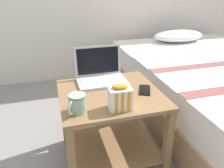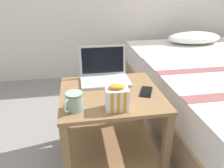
% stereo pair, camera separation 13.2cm
% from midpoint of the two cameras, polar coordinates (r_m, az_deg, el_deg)
% --- Properties ---
extents(ground_plane, '(8.00, 8.00, 0.00)m').
position_cam_midpoint_polar(ground_plane, '(1.71, -2.76, -18.69)').
color(ground_plane, gray).
extents(bed, '(1.61, 2.06, 0.65)m').
position_cam_midpoint_polar(bed, '(2.41, 23.71, 0.34)').
color(bed, '#997A56').
rests_on(bed, ground_plane).
extents(bedside_table, '(0.64, 0.59, 0.54)m').
position_cam_midpoint_polar(bedside_table, '(1.49, -3.04, -8.87)').
color(bedside_table, olive).
rests_on(bedside_table, ground_plane).
extents(laptop, '(0.34, 0.25, 0.23)m').
position_cam_midpoint_polar(laptop, '(1.55, -5.41, 2.44)').
color(laptop, '#B7BABC').
rests_on(laptop, bedside_table).
extents(mug_front_left, '(0.11, 0.12, 0.10)m').
position_cam_midpoint_polar(mug_front_left, '(1.19, -12.25, -4.87)').
color(mug_front_left, '#8CA593').
rests_on(mug_front_left, bedside_table).
extents(snack_bag, '(0.13, 0.10, 0.15)m').
position_cam_midpoint_polar(snack_bag, '(1.19, -0.95, -3.63)').
color(snack_bag, white).
rests_on(snack_bag, bedside_table).
extents(cell_phone, '(0.12, 0.16, 0.01)m').
position_cam_midpoint_polar(cell_phone, '(1.42, 5.94, -1.59)').
color(cell_phone, black).
rests_on(cell_phone, bedside_table).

